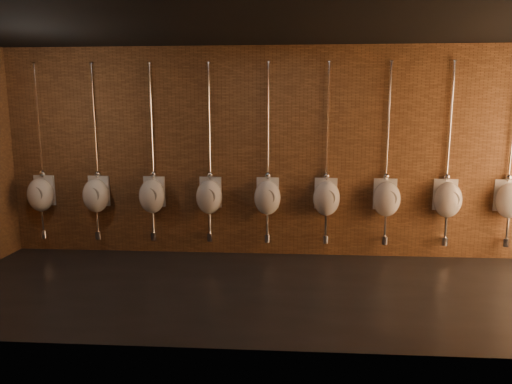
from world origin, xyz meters
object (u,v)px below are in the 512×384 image
urinal_4 (267,197)px  urinal_8 (510,200)px  urinal_1 (96,195)px  urinal_6 (386,198)px  urinal_5 (326,197)px  urinal_7 (448,199)px  urinal_0 (41,194)px  urinal_3 (209,196)px  urinal_2 (152,195)px

urinal_4 → urinal_8: size_ratio=1.00×
urinal_8 → urinal_1: bearing=180.0°
urinal_8 → urinal_6: bearing=180.0°
urinal_1 → urinal_4: (2.69, 0.00, 0.00)m
urinal_5 → urinal_7: same height
urinal_4 → urinal_7: size_ratio=1.00×
urinal_1 → urinal_5: bearing=0.0°
urinal_0 → urinal_1: size_ratio=1.00×
urinal_3 → urinal_7: (3.58, 0.00, 0.00)m
urinal_0 → urinal_8: size_ratio=1.00×
urinal_1 → urinal_7: 5.38m
urinal_1 → urinal_3: bearing=0.0°
urinal_3 → urinal_5: same height
urinal_2 → urinal_4: (1.79, 0.00, 0.00)m
urinal_2 → urinal_6: same height
urinal_0 → urinal_8: same height
urinal_8 → urinal_5: bearing=180.0°
urinal_2 → urinal_8: (5.38, 0.00, 0.00)m
urinal_7 → urinal_8: (0.90, 0.00, 0.00)m
urinal_5 → urinal_7: (1.79, 0.00, 0.00)m
urinal_3 → urinal_0: bearing=180.0°
urinal_0 → urinal_2: (1.79, 0.00, 0.00)m
urinal_5 → urinal_1: bearing=180.0°
urinal_1 → urinal_2: (0.90, 0.00, 0.00)m
urinal_2 → urinal_1: bearing=180.0°
urinal_1 → urinal_7: same height
urinal_8 → urinal_0: bearing=180.0°
urinal_1 → urinal_5: same height
urinal_2 → urinal_5: (2.69, 0.00, 0.00)m
urinal_5 → urinal_6: bearing=0.0°
urinal_1 → urinal_5: size_ratio=1.00×
urinal_3 → urinal_8: 4.48m
urinal_1 → urinal_4: same height
urinal_8 → urinal_2: bearing=180.0°
urinal_3 → urinal_6: size_ratio=1.00×
urinal_2 → urinal_7: (4.48, 0.00, 0.00)m
urinal_1 → urinal_0: bearing=180.0°
urinal_6 → urinal_3: bearing=180.0°
urinal_8 → urinal_7: bearing=180.0°
urinal_6 → urinal_8: (1.79, 0.00, 0.00)m
urinal_7 → urinal_8: same height
urinal_6 → urinal_8: 1.79m
urinal_6 → urinal_7: size_ratio=1.00×
urinal_0 → urinal_6: (5.38, 0.00, 0.00)m
urinal_7 → urinal_8: 0.90m
urinal_5 → urinal_6: size_ratio=1.00×
urinal_1 → urinal_8: size_ratio=1.00×
urinal_3 → urinal_4: size_ratio=1.00×
urinal_4 → urinal_5: same height
urinal_2 → urinal_7: size_ratio=1.00×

